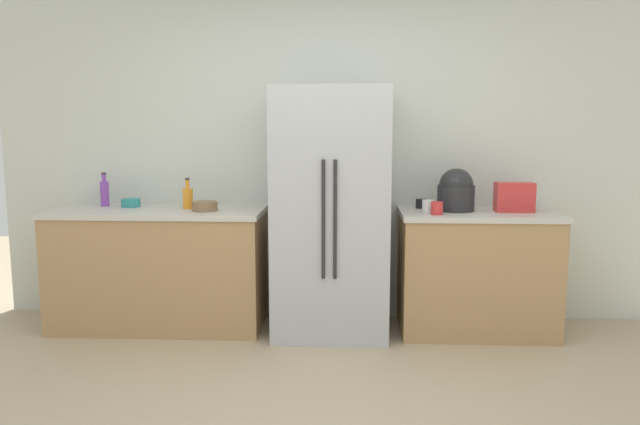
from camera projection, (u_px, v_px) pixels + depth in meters
kitchen_back_panel at (327, 154)px, 4.86m from camera, size 5.27×0.10×2.63m
counter_left at (159, 268)px, 4.68m from camera, size 1.61×0.66×0.92m
counter_right at (476, 271)px, 4.56m from camera, size 1.15×0.66×0.92m
refrigerator at (331, 212)px, 4.50m from camera, size 0.84×0.74×1.82m
toaster at (514, 197)px, 4.46m from camera, size 0.27×0.14×0.22m
rice_cooker at (456, 191)px, 4.51m from camera, size 0.27×0.27×0.32m
bottle_a at (105, 192)px, 4.77m from camera, size 0.07×0.07×0.26m
bottle_b at (188, 197)px, 4.63m from camera, size 0.08×0.08×0.24m
cup_a at (421, 204)px, 4.65m from camera, size 0.08×0.08×0.07m
cup_b at (428, 206)px, 4.42m from camera, size 0.09×0.09×0.09m
cup_c at (437, 208)px, 4.32m from camera, size 0.08×0.08×0.09m
bowl_a at (205, 206)px, 4.51m from camera, size 0.19×0.19×0.07m
bowl_b at (131, 203)px, 4.74m from camera, size 0.15×0.15×0.06m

